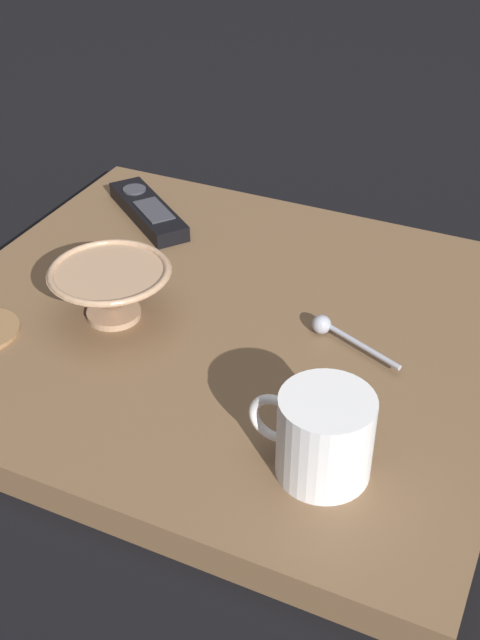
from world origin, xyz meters
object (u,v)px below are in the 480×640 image
Objects in this scene: cereal_bowl at (111,290)px; coffee_mug at (323,436)px; teaspoon at (331,330)px; tv_remote_near at (148,211)px.

coffee_mug is (0.30, -0.13, 0.01)m from cereal_bowl.
cereal_bowl is 0.25m from teaspoon.
cereal_bowl is 1.19× the size of coffee_mug.
cereal_bowl is 0.24m from tv_remote_near.
coffee_mug reaches higher than cereal_bowl.
cereal_bowl is 1.24× the size of teaspoon.
teaspoon is at bearing 14.95° from cereal_bowl.
teaspoon is (0.24, 0.07, -0.03)m from cereal_bowl.
tv_remote_near is at bearing 153.87° from teaspoon.
teaspoon is (-0.06, 0.20, -0.03)m from coffee_mug.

